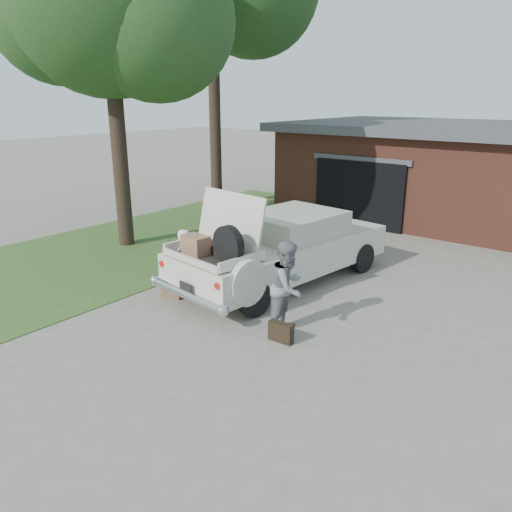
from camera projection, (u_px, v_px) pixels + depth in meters
The scene contains 9 objects.
ground at pixel (238, 315), 10.11m from camera, with size 90.00×90.00×0.00m, color gray.
grass_strip at pixel (166, 237), 15.60m from camera, with size 6.00×16.00×0.02m, color #2D4C1E.
house at pixel (470, 172), 17.56m from camera, with size 12.80×7.80×3.30m.
tree_left at pixel (109, 1), 12.82m from camera, with size 6.27×5.45×9.57m.
sedan at pixel (281, 247), 11.71m from camera, with size 2.87×5.92×2.34m.
woman_left at pixel (183, 262), 11.02m from camera, with size 0.54×0.35×1.47m, color white.
woman_right at pixel (288, 287), 9.20m from camera, with size 0.85×0.66×1.75m, color gray.
suitcase_left at pixel (172, 289), 10.92m from camera, with size 0.50×0.16×0.39m, color brown.
suitcase_right at pixel (281, 332), 8.96m from camera, with size 0.47×0.15×0.37m, color black.
Camera 1 is at (6.06, -7.01, 4.24)m, focal length 35.00 mm.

